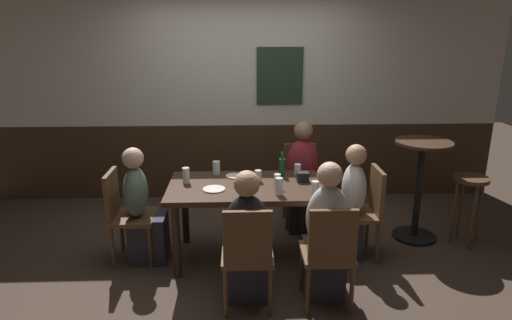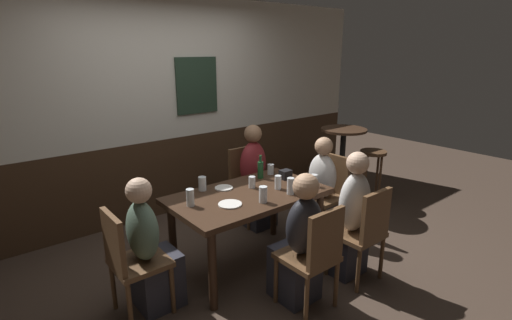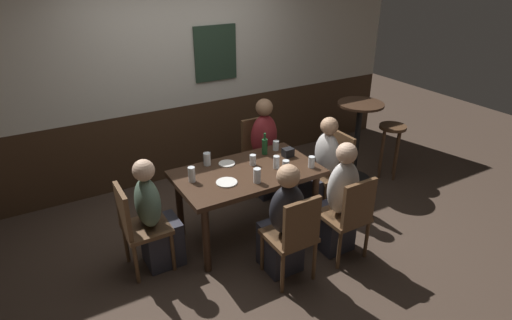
# 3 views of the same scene
# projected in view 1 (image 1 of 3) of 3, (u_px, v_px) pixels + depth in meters

# --- Properties ---
(ground_plane) EXTENTS (12.00, 12.00, 0.00)m
(ground_plane) POSITION_uv_depth(u_px,v_px,m) (246.00, 256.00, 4.32)
(ground_plane) COLOR #423328
(wall_back) EXTENTS (6.40, 0.13, 2.60)m
(wall_back) POSITION_uv_depth(u_px,v_px,m) (244.00, 97.00, 5.52)
(wall_back) COLOR #3D2819
(wall_back) RESTS_ON ground_plane
(dining_table) EXTENTS (1.42, 0.82, 0.74)m
(dining_table) POSITION_uv_depth(u_px,v_px,m) (246.00, 194.00, 4.13)
(dining_table) COLOR #382316
(dining_table) RESTS_ON ground_plane
(chair_mid_near) EXTENTS (0.40, 0.40, 0.88)m
(chair_mid_near) POSITION_uv_depth(u_px,v_px,m) (248.00, 252.00, 3.39)
(chair_mid_near) COLOR brown
(chair_mid_near) RESTS_ON ground_plane
(chair_right_near) EXTENTS (0.40, 0.40, 0.88)m
(chair_right_near) POSITION_uv_depth(u_px,v_px,m) (329.00, 251.00, 3.41)
(chair_right_near) COLOR brown
(chair_right_near) RESTS_ON ground_plane
(chair_head_west) EXTENTS (0.40, 0.40, 0.88)m
(chair_head_west) POSITION_uv_depth(u_px,v_px,m) (125.00, 211.00, 4.14)
(chair_head_west) COLOR brown
(chair_head_west) RESTS_ON ground_plane
(chair_head_east) EXTENTS (0.40, 0.40, 0.88)m
(chair_head_east) POSITION_uv_depth(u_px,v_px,m) (365.00, 207.00, 4.22)
(chair_head_east) COLOR brown
(chair_head_east) RESTS_ON ground_plane
(chair_right_far) EXTENTS (0.40, 0.40, 0.88)m
(chair_right_far) POSITION_uv_depth(u_px,v_px,m) (300.00, 179.00, 4.99)
(chair_right_far) COLOR brown
(chair_right_far) RESTS_ON ground_plane
(person_mid_near) EXTENTS (0.34, 0.37, 1.11)m
(person_mid_near) POSITION_uv_depth(u_px,v_px,m) (247.00, 245.00, 3.55)
(person_mid_near) COLOR #2D2D38
(person_mid_near) RESTS_ON ground_plane
(person_right_near) EXTENTS (0.34, 0.37, 1.17)m
(person_right_near) POSITION_uv_depth(u_px,v_px,m) (325.00, 241.00, 3.56)
(person_right_near) COLOR #2D2D38
(person_right_near) RESTS_ON ground_plane
(person_head_west) EXTENTS (0.37, 0.34, 1.10)m
(person_head_west) POSITION_uv_depth(u_px,v_px,m) (143.00, 214.00, 4.15)
(person_head_west) COLOR #2D2D38
(person_head_west) RESTS_ON ground_plane
(person_head_east) EXTENTS (0.37, 0.34, 1.11)m
(person_head_east) POSITION_uv_depth(u_px,v_px,m) (347.00, 210.00, 4.22)
(person_head_east) COLOR #2D2D38
(person_head_east) RESTS_ON ground_plane
(person_right_far) EXTENTS (0.34, 0.37, 1.18)m
(person_right_far) POSITION_uv_depth(u_px,v_px,m) (302.00, 184.00, 4.83)
(person_right_far) COLOR #2D2D38
(person_right_far) RESTS_ON ground_plane
(highball_clear) EXTENTS (0.06, 0.06, 0.12)m
(highball_clear) POSITION_uv_depth(u_px,v_px,m) (315.00, 188.00, 3.87)
(highball_clear) COLOR silver
(highball_clear) RESTS_ON dining_table
(pint_glass_pale) EXTENTS (0.07, 0.07, 0.15)m
(pint_glass_pale) POSITION_uv_depth(u_px,v_px,m) (279.00, 187.00, 3.85)
(pint_glass_pale) COLOR silver
(pint_glass_pale) RESTS_ON dining_table
(tumbler_water) EXTENTS (0.06, 0.06, 0.13)m
(tumbler_water) POSITION_uv_depth(u_px,v_px,m) (277.00, 182.00, 4.01)
(tumbler_water) COLOR silver
(tumbler_water) RESTS_ON dining_table
(pint_glass_stout) EXTENTS (0.06, 0.06, 0.11)m
(pint_glass_stout) POSITION_uv_depth(u_px,v_px,m) (258.00, 177.00, 4.18)
(pint_glass_stout) COLOR silver
(pint_glass_stout) RESTS_ON dining_table
(pint_glass_amber) EXTENTS (0.07, 0.07, 0.13)m
(pint_glass_amber) POSITION_uv_depth(u_px,v_px,m) (216.00, 169.00, 4.39)
(pint_glass_amber) COLOR silver
(pint_glass_amber) RESTS_ON dining_table
(beer_glass_half) EXTENTS (0.07, 0.07, 0.15)m
(beer_glass_half) POSITION_uv_depth(u_px,v_px,m) (186.00, 176.00, 4.14)
(beer_glass_half) COLOR silver
(beer_glass_half) RESTS_ON dining_table
(tumbler_short) EXTENTS (0.07, 0.07, 0.14)m
(tumbler_short) POSITION_uv_depth(u_px,v_px,m) (243.00, 188.00, 3.85)
(tumbler_short) COLOR silver
(tumbler_short) RESTS_ON dining_table
(beer_glass_tall) EXTENTS (0.07, 0.07, 0.11)m
(beer_glass_tall) POSITION_uv_depth(u_px,v_px,m) (298.00, 170.00, 4.38)
(beer_glass_tall) COLOR silver
(beer_glass_tall) RESTS_ON dining_table
(beer_bottle_green) EXTENTS (0.06, 0.06, 0.24)m
(beer_bottle_green) POSITION_uv_depth(u_px,v_px,m) (282.00, 166.00, 4.33)
(beer_bottle_green) COLOR #194723
(beer_bottle_green) RESTS_ON dining_table
(plate_white_large) EXTENTS (0.20, 0.20, 0.01)m
(plate_white_large) POSITION_uv_depth(u_px,v_px,m) (214.00, 189.00, 3.98)
(plate_white_large) COLOR white
(plate_white_large) RESTS_ON dining_table
(plate_white_small) EXTENTS (0.17, 0.17, 0.01)m
(plate_white_small) POSITION_uv_depth(u_px,v_px,m) (235.00, 176.00, 4.33)
(plate_white_small) COLOR white
(plate_white_small) RESTS_ON dining_table
(condiment_caddy) EXTENTS (0.11, 0.09, 0.09)m
(condiment_caddy) POSITION_uv_depth(u_px,v_px,m) (303.00, 177.00, 4.19)
(condiment_caddy) COLOR black
(condiment_caddy) RESTS_ON dining_table
(side_bar_table) EXTENTS (0.56, 0.56, 1.05)m
(side_bar_table) POSITION_uv_depth(u_px,v_px,m) (420.00, 182.00, 4.54)
(side_bar_table) COLOR black
(side_bar_table) RESTS_ON ground_plane
(bar_stool) EXTENTS (0.34, 0.34, 0.72)m
(bar_stool) POSITION_uv_depth(u_px,v_px,m) (469.00, 192.00, 4.43)
(bar_stool) COLOR #513521
(bar_stool) RESTS_ON ground_plane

